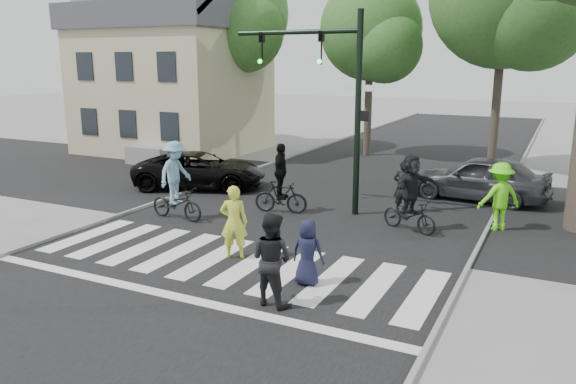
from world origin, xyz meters
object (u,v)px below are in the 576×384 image
pedestrian_adult (271,259)px  car_grey (480,178)px  traffic_signal (332,84)px  car_suv (200,170)px  cyclist_right (410,197)px  cyclist_left (176,186)px  pedestrian_child (308,252)px  pedestrian_woman (234,222)px  cyclist_mid (281,185)px

pedestrian_adult → car_grey: 10.65m
traffic_signal → car_suv: size_ratio=1.26×
cyclist_right → car_suv: 8.46m
cyclist_left → cyclist_right: size_ratio=1.09×
pedestrian_child → car_suv: pedestrian_child is taller
pedestrian_woman → car_grey: bearing=-141.7°
cyclist_left → car_grey: cyclist_left is taller
cyclist_left → cyclist_right: 6.71m
traffic_signal → pedestrian_adult: traffic_signal is taller
car_grey → cyclist_right: bearing=-9.2°
cyclist_right → cyclist_left: bearing=-163.6°
car_suv → car_grey: bearing=-95.7°
cyclist_right → car_suv: cyclist_right is taller
cyclist_mid → car_suv: (-4.22, 1.75, -0.22)m
traffic_signal → pedestrian_child: (1.81, -5.64, -3.20)m
cyclist_mid → cyclist_right: bearing=-1.6°
car_suv → car_grey: 9.80m
cyclist_mid → car_grey: size_ratio=0.48×
cyclist_left → car_grey: bearing=40.0°
pedestrian_child → cyclist_right: 4.78m
pedestrian_child → cyclist_mid: size_ratio=0.65×
pedestrian_woman → traffic_signal: bearing=-119.2°
pedestrian_woman → cyclist_right: bearing=-153.0°
pedestrian_woman → car_suv: 7.75m
cyclist_right → car_grey: 4.67m
pedestrian_woman → pedestrian_child: bearing=137.9°
car_grey → pedestrian_woman: bearing=-21.6°
car_grey → cyclist_left: bearing=-44.4°
cyclist_mid → car_suv: 4.58m
pedestrian_woman → cyclist_mid: 4.18m
traffic_signal → car_grey: 6.17m
traffic_signal → cyclist_left: 5.48m
pedestrian_child → car_suv: bearing=-45.8°
traffic_signal → cyclist_left: (-3.68, -2.85, -2.89)m
cyclist_right → car_suv: bearing=167.2°
traffic_signal → pedestrian_woman: (-0.41, -4.94, -3.02)m
traffic_signal → car_suv: traffic_signal is taller
traffic_signal → cyclist_right: 4.15m
pedestrian_child → cyclist_right: (0.94, 4.68, 0.25)m
cyclist_left → car_suv: bearing=115.7°
pedestrian_child → cyclist_right: size_ratio=0.66×
traffic_signal → pedestrian_woman: 5.80m
car_suv → cyclist_left: bearing=-175.6°
pedestrian_child → pedestrian_adult: size_ratio=0.77×
cyclist_right → cyclist_mid: bearing=178.4°
car_suv → traffic_signal: bearing=-120.7°
cyclist_left → cyclist_right: bearing=16.4°
traffic_signal → cyclist_mid: traffic_signal is taller
traffic_signal → cyclist_mid: bearing=-146.3°
cyclist_left → traffic_signal: bearing=37.7°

